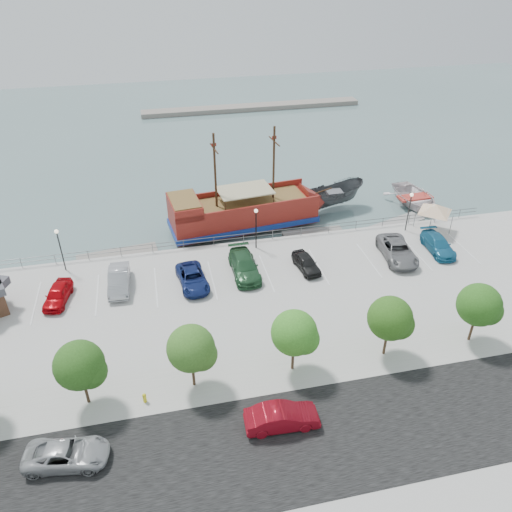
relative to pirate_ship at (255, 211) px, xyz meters
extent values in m
plane|color=slate|center=(-1.19, -12.46, -1.93)|extent=(160.00, 160.00, 0.00)
cube|color=black|center=(-1.19, -28.46, -0.92)|extent=(100.00, 8.00, 0.04)
cube|color=#A6A5A0|center=(-1.19, -22.46, -0.91)|extent=(100.00, 4.00, 0.05)
cylinder|color=slate|center=(-1.19, -4.66, 0.02)|extent=(50.00, 0.06, 0.06)
cylinder|color=slate|center=(-1.19, -4.66, -0.38)|extent=(50.00, 0.06, 0.06)
cube|color=gray|center=(8.81, 42.54, -1.53)|extent=(40.00, 3.00, 0.80)
cube|color=maroon|center=(-1.31, -0.15, -0.09)|extent=(15.94, 6.61, 2.51)
cube|color=navy|center=(-1.31, -0.15, -0.91)|extent=(16.26, 6.93, 0.58)
cone|color=maroon|center=(7.15, 0.84, -0.09)|extent=(3.62, 4.97, 4.64)
cube|color=maroon|center=(-7.55, -0.89, 1.84)|extent=(3.45, 5.14, 1.35)
cube|color=brown|center=(-7.55, -0.89, 2.57)|extent=(3.21, 4.74, 0.12)
cube|color=brown|center=(-0.83, -0.10, 1.22)|extent=(12.99, 5.70, 0.15)
cube|color=maroon|center=(-1.58, 2.15, 1.51)|extent=(15.39, 2.00, 0.68)
cube|color=maroon|center=(-1.04, -2.46, 1.51)|extent=(15.39, 2.00, 0.68)
cylinder|color=#382111|center=(2.05, 0.24, 5.13)|extent=(0.26, 0.26, 7.93)
cylinder|color=#382111|center=(-4.19, -0.49, 5.13)|extent=(0.26, 0.26, 7.93)
cylinder|color=#382111|center=(2.05, 0.24, 7.55)|extent=(0.47, 2.90, 0.14)
cylinder|color=#382111|center=(-4.19, -0.49, 7.55)|extent=(0.47, 2.90, 0.14)
cube|color=#BEB386|center=(-1.12, -0.13, 2.62)|extent=(6.00, 4.31, 0.12)
cylinder|color=#382111|center=(7.82, 0.92, 1.07)|extent=(2.41, 0.43, 0.57)
imported|color=#414346|center=(9.83, 2.11, -0.47)|extent=(7.96, 4.48, 2.91)
imported|color=silver|center=(19.43, 0.79, -1.12)|extent=(5.90, 8.03, 1.62)
cube|color=gray|center=(-14.68, -3.26, -1.70)|extent=(8.03, 3.13, 0.45)
cube|color=gray|center=(5.66, -3.26, -1.74)|extent=(6.53, 1.97, 0.37)
cube|color=gray|center=(15.24, -3.26, -1.73)|extent=(7.11, 4.13, 0.39)
cylinder|color=slate|center=(16.07, -5.33, 0.16)|extent=(0.07, 0.07, 2.17)
cylinder|color=slate|center=(18.63, -5.11, 0.16)|extent=(0.07, 0.07, 2.17)
cylinder|color=slate|center=(16.28, -7.89, 0.16)|extent=(0.07, 0.07, 2.17)
cylinder|color=slate|center=(18.85, -7.67, 0.16)|extent=(0.07, 0.07, 2.17)
pyramid|color=white|center=(17.46, -6.50, 2.09)|extent=(4.49, 4.49, 0.89)
imported|color=#999C9E|center=(-17.08, -26.80, -0.25)|extent=(5.14, 2.92, 1.35)
imported|color=maroon|center=(-4.19, -27.02, -0.16)|extent=(4.76, 1.84, 1.54)
cylinder|color=gold|center=(-12.55, -23.26, -0.62)|extent=(0.24, 0.24, 0.61)
sphere|color=gold|center=(-12.55, -23.26, -0.30)|extent=(0.26, 0.26, 0.26)
cylinder|color=black|center=(-19.19, -5.96, 1.07)|extent=(0.12, 0.12, 4.00)
sphere|color=#FFF2CC|center=(-19.19, -5.96, 3.17)|extent=(0.36, 0.36, 0.36)
cylinder|color=black|center=(-1.19, -5.96, 1.07)|extent=(0.12, 0.12, 4.00)
sphere|color=#FFF2CC|center=(-1.19, -5.96, 3.17)|extent=(0.36, 0.36, 0.36)
cylinder|color=black|center=(14.81, -5.96, 1.07)|extent=(0.12, 0.12, 4.00)
sphere|color=#FFF2CC|center=(14.81, -5.96, 3.17)|extent=(0.36, 0.36, 0.36)
cylinder|color=#473321|center=(-16.19, -22.46, 0.17)|extent=(0.20, 0.20, 2.20)
sphere|color=#234A16|center=(-16.19, -22.46, 2.47)|extent=(3.20, 3.20, 3.20)
sphere|color=#234A16|center=(-15.59, -22.76, 2.07)|extent=(2.20, 2.20, 2.20)
cylinder|color=#473321|center=(-9.19, -22.46, 0.17)|extent=(0.20, 0.20, 2.20)
sphere|color=#315C1E|center=(-9.19, -22.46, 2.47)|extent=(3.20, 3.20, 3.20)
sphere|color=#315C1E|center=(-8.59, -22.76, 2.07)|extent=(2.20, 2.20, 2.20)
cylinder|color=#473321|center=(-2.19, -22.46, 0.17)|extent=(0.20, 0.20, 2.20)
sphere|color=#32701F|center=(-2.19, -22.46, 2.47)|extent=(3.20, 3.20, 3.20)
sphere|color=#32701F|center=(-1.59, -22.76, 2.07)|extent=(2.20, 2.20, 2.20)
cylinder|color=#473321|center=(4.81, -22.46, 0.17)|extent=(0.20, 0.20, 2.20)
sphere|color=#264F15|center=(4.81, -22.46, 2.47)|extent=(3.20, 3.20, 3.20)
sphere|color=#264F15|center=(5.41, -22.76, 2.07)|extent=(2.20, 2.20, 2.20)
cylinder|color=#473321|center=(11.81, -22.46, 0.17)|extent=(0.20, 0.20, 2.20)
sphere|color=#245317|center=(11.81, -22.46, 2.47)|extent=(3.20, 3.20, 3.20)
sphere|color=#245317|center=(12.41, -22.76, 2.07)|extent=(2.20, 2.20, 2.20)
imported|color=#B3030B|center=(-19.27, -10.69, -0.22)|extent=(2.46, 4.42, 1.42)
imported|color=#9C9DA3|center=(-14.27, -9.82, -0.12)|extent=(1.85, 4.94, 1.61)
imported|color=navy|center=(-7.98, -10.80, -0.23)|extent=(2.83, 5.23, 1.39)
imported|color=#275531|center=(-3.19, -10.07, -0.10)|extent=(2.36, 5.71, 1.65)
imported|color=black|center=(2.52, -10.58, -0.25)|extent=(2.12, 4.17, 1.36)
imported|color=gray|center=(11.53, -10.64, -0.12)|extent=(3.30, 6.08, 1.62)
imported|color=#1E6A91|center=(15.97, -10.33, -0.21)|extent=(2.29, 5.05, 1.44)
camera|label=1|loc=(-10.21, -46.79, 25.17)|focal=35.00mm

